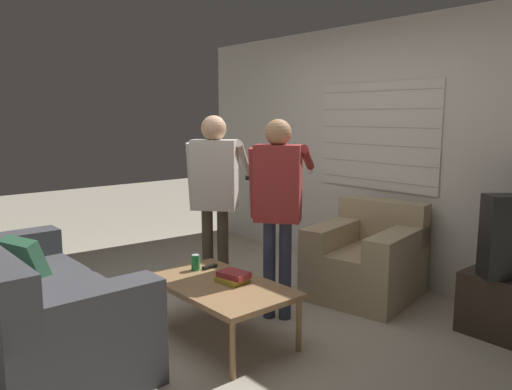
# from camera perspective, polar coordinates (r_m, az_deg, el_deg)

# --- Properties ---
(ground_plane) EXTENTS (16.00, 16.00, 0.00)m
(ground_plane) POSITION_cam_1_polar(r_m,az_deg,el_deg) (4.12, -5.04, -14.43)
(ground_plane) COLOR #B2A893
(wall_back) EXTENTS (5.20, 0.08, 2.55)m
(wall_back) POSITION_cam_1_polar(r_m,az_deg,el_deg) (5.22, 13.26, 4.92)
(wall_back) COLOR silver
(wall_back) RESTS_ON ground_plane
(couch_blue) EXTENTS (1.98, 0.93, 0.86)m
(couch_blue) POSITION_cam_1_polar(r_m,az_deg,el_deg) (3.86, -24.46, -11.67)
(couch_blue) COLOR #424247
(couch_blue) RESTS_ON ground_plane
(armchair_beige) EXTENTS (1.01, 1.07, 0.85)m
(armchair_beige) POSITION_cam_1_polar(r_m,az_deg,el_deg) (4.71, 12.57, -7.18)
(armchair_beige) COLOR tan
(armchair_beige) RESTS_ON ground_plane
(coffee_table) EXTENTS (1.14, 0.66, 0.42)m
(coffee_table) POSITION_cam_1_polar(r_m,az_deg,el_deg) (3.73, -4.17, -10.55)
(coffee_table) COLOR #9E754C
(coffee_table) RESTS_ON ground_plane
(person_left_standing) EXTENTS (0.49, 0.76, 1.64)m
(person_left_standing) POSITION_cam_1_polar(r_m,az_deg,el_deg) (4.41, -4.74, 1.21)
(person_left_standing) COLOR #4C4233
(person_left_standing) RESTS_ON ground_plane
(person_right_standing) EXTENTS (0.47, 0.78, 1.61)m
(person_right_standing) POSITION_cam_1_polar(r_m,az_deg,el_deg) (3.95, 2.53, -0.05)
(person_right_standing) COLOR #33384C
(person_right_standing) RESTS_ON ground_plane
(book_stack) EXTENTS (0.25, 0.20, 0.08)m
(book_stack) POSITION_cam_1_polar(r_m,az_deg,el_deg) (3.72, -2.63, -9.35)
(book_stack) COLOR gold
(book_stack) RESTS_ON coffee_table
(soda_can) EXTENTS (0.07, 0.07, 0.13)m
(soda_can) POSITION_cam_1_polar(r_m,az_deg,el_deg) (4.02, -6.93, -7.66)
(soda_can) COLOR #238E47
(soda_can) RESTS_ON coffee_table
(spare_remote) EXTENTS (0.05, 0.13, 0.02)m
(spare_remote) POSITION_cam_1_polar(r_m,az_deg,el_deg) (4.07, -5.32, -8.18)
(spare_remote) COLOR black
(spare_remote) RESTS_ON coffee_table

